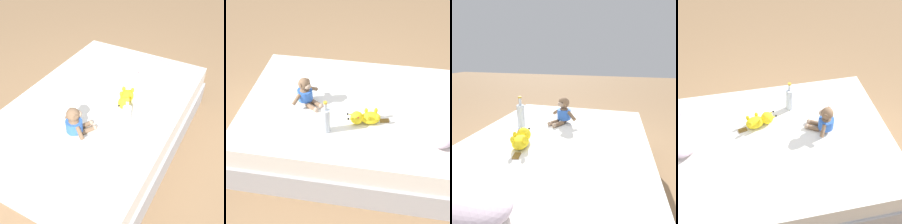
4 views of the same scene
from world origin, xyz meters
The scene contains 6 objects.
ground_plane centered at (0.00, 0.00, 0.00)m, with size 16.00×16.00×0.00m, color #93704C.
bed centered at (0.00, 0.00, 0.21)m, with size 1.34×1.95×0.43m.
pillow centered at (0.18, 0.62, 0.49)m, with size 0.56×0.40×0.11m.
plush_monkey centered at (0.04, -0.43, 0.53)m, with size 0.26×0.25×0.24m.
plush_yellow_creature centered at (0.20, 0.06, 0.48)m, with size 0.16×0.33×0.10m.
glass_bottle centered at (0.34, -0.21, 0.54)m, with size 0.06×0.06×0.28m.
Camera 3 is at (-0.40, 1.13, 1.04)m, focal length 30.62 mm.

